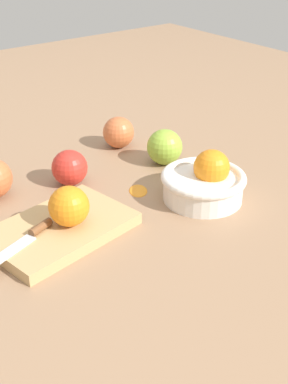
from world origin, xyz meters
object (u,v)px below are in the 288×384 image
Objects in this scene: knife at (27,238)px; apple_front_left_2 at (165,147)px; apple_front_center at (69,168)px; bowl at (205,182)px; apple_front_left at (119,132)px; cutting_board at (60,229)px; orange_on_board at (69,206)px.

knife is 1.98× the size of apple_front_left_2.
knife is 2.11× the size of apple_front_center.
bowl is 2.24× the size of apple_front_center.
apple_front_center reaches higher than knife.
bowl is at bearing 88.00° from apple_front_left.
bowl reaches higher than apple_front_center.
apple_front_left_2 is (-0.03, 0.13, 0.00)m from apple_front_left.
bowl is at bearing 130.05° from apple_front_center.
apple_front_left_2 is (-0.04, -0.17, 0.00)m from bowl.
apple_front_center is at bearing -125.60° from cutting_board.
apple_front_left_2 is (-0.38, -0.12, 0.01)m from knife.
bowl is at bearing 170.00° from orange_on_board.
knife is (0.08, 0.00, -0.03)m from orange_on_board.
knife is at bearing 17.36° from apple_front_left_2.
apple_front_left is at bearing -137.70° from orange_on_board.
apple_front_left is (-0.36, -0.25, 0.01)m from knife.
apple_front_center is at bearing -119.77° from orange_on_board.
bowl is at bearing 172.49° from knife.
orange_on_board is 0.18m from apple_front_center.
knife is 0.40m from apple_front_left_2.
apple_front_center is (-0.11, -0.15, 0.03)m from cutting_board.
cutting_board is 0.18m from apple_front_center.
cutting_board is at bearing -169.09° from knife.
bowl is 0.17m from apple_front_left_2.
apple_front_center is (0.18, 0.09, -0.00)m from apple_front_left.
orange_on_board reaches higher than cutting_board.
apple_front_left is 1.00× the size of apple_front_center.
cutting_board is at bearing 54.40° from apple_front_center.
bowl is 0.27m from apple_front_center.
orange_on_board is at bearing -179.17° from knife.
bowl reaches higher than cutting_board.
orange_on_board is 0.46× the size of knife.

